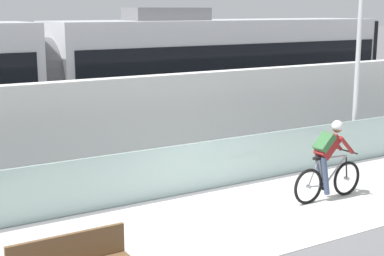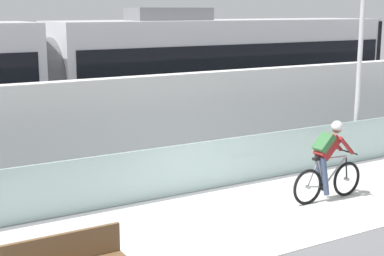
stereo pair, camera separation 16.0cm
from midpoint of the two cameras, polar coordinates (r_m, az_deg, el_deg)
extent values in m
plane|color=slate|center=(10.95, 7.38, -8.51)|extent=(200.00, 200.00, 0.00)
cube|color=silver|center=(10.94, 7.38, -8.48)|extent=(32.00, 3.20, 0.01)
cube|color=silver|center=(12.22, 2.09, -3.69)|extent=(32.00, 0.05, 1.04)
cube|color=white|center=(13.59, -2.01, 0.55)|extent=(32.00, 0.36, 2.28)
cube|color=#595654|center=(16.00, -6.27, -1.97)|extent=(32.00, 0.08, 0.01)
cube|color=#595654|center=(17.28, -8.25, -1.00)|extent=(32.00, 0.08, 0.01)
cube|color=silver|center=(18.12, 3.55, 5.76)|extent=(11.00, 2.50, 3.10)
cube|color=black|center=(18.09, 3.56, 6.87)|extent=(10.56, 2.54, 1.04)
cube|color=#14724C|center=(18.31, 3.49, 1.50)|extent=(10.78, 2.53, 0.28)
cube|color=slate|center=(16.99, -2.02, 11.23)|extent=(2.40, 1.10, 0.36)
cube|color=#232326|center=(16.66, -6.58, -0.18)|extent=(1.40, 1.88, 0.20)
cylinder|color=black|center=(16.03, -5.52, -0.84)|extent=(0.60, 0.10, 0.60)
cylinder|color=black|center=(17.31, -7.56, 0.04)|extent=(0.60, 0.10, 0.60)
cube|color=#232326|center=(20.51, 11.65, 1.89)|extent=(1.40, 1.88, 0.20)
cylinder|color=black|center=(20.00, 13.03, 1.41)|extent=(0.60, 0.10, 0.60)
cylinder|color=black|center=(21.04, 10.34, 2.02)|extent=(0.60, 0.10, 0.60)
cube|color=black|center=(21.66, 15.63, 6.32)|extent=(0.16, 2.54, 2.94)
cylinder|color=#59595B|center=(15.64, -14.20, 4.49)|extent=(0.60, 2.30, 2.30)
torus|color=black|center=(12.23, 15.44, -4.90)|extent=(0.72, 0.06, 0.72)
cylinder|color=#99999E|center=(12.23, 15.44, -4.90)|extent=(0.07, 0.10, 0.07)
torus|color=black|center=(11.52, 11.79, -5.74)|extent=(0.72, 0.06, 0.72)
cylinder|color=#99999E|center=(11.52, 11.79, -5.74)|extent=(0.07, 0.10, 0.07)
cylinder|color=#99999E|center=(11.93, 14.37, -4.17)|extent=(0.60, 0.04, 0.58)
cylinder|color=#99999E|center=(11.67, 13.06, -4.39)|extent=(0.22, 0.04, 0.59)
cylinder|color=#99999E|center=(11.80, 14.13, -2.88)|extent=(0.76, 0.04, 0.07)
cylinder|color=#99999E|center=(11.66, 12.56, -5.71)|extent=(0.43, 0.03, 0.09)
cylinder|color=#99999E|center=(11.52, 12.30, -4.41)|extent=(0.27, 0.02, 0.53)
cylinder|color=black|center=(12.14, 15.42, -3.81)|extent=(0.08, 0.03, 0.49)
cube|color=black|center=(11.53, 12.80, -2.97)|extent=(0.24, 0.10, 0.05)
cylinder|color=black|center=(12.04, 15.43, -2.24)|extent=(0.03, 0.58, 0.03)
cylinder|color=#262628|center=(11.82, 13.31, -5.67)|extent=(0.18, 0.02, 0.18)
cube|color=maroon|center=(11.63, 13.64, -1.80)|extent=(0.50, 0.28, 0.51)
cube|color=#336638|center=(11.55, 13.33, -1.42)|extent=(0.38, 0.30, 0.38)
sphere|color=#997051|center=(11.72, 14.56, -0.01)|extent=(0.20, 0.20, 0.20)
sphere|color=silver|center=(11.72, 14.57, 0.16)|extent=(0.23, 0.23, 0.23)
cylinder|color=maroon|center=(11.77, 15.43, -1.68)|extent=(0.41, 0.08, 0.41)
cylinder|color=maroon|center=(11.99, 14.33, -1.39)|extent=(0.41, 0.08, 0.41)
cylinder|color=#384766|center=(11.64, 13.42, -4.68)|extent=(0.25, 0.11, 0.79)
cylinder|color=#384766|center=(11.72, 12.85, -3.82)|extent=(0.25, 0.11, 0.52)
cylinder|color=gray|center=(15.46, 16.06, -2.48)|extent=(0.24, 0.24, 0.20)
cylinder|color=silver|center=(15.11, 16.51, 5.27)|extent=(0.12, 0.12, 4.20)
cube|color=brown|center=(7.86, -12.12, -11.56)|extent=(1.60, 0.06, 0.40)
camera|label=1|loc=(0.08, -89.63, 0.08)|focal=53.81mm
camera|label=2|loc=(0.08, 90.37, -0.08)|focal=53.81mm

